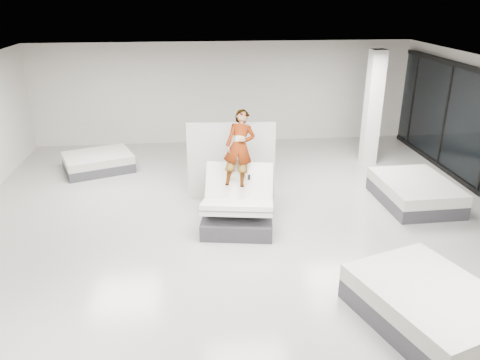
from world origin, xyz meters
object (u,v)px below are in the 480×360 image
Objects in this scene: flat_bed_right_near at (430,306)px; flat_bed_left_far at (98,162)px; person at (239,162)px; column at (373,108)px; hero_bed at (239,206)px; divider_panel at (231,161)px; remote at (249,177)px; flat_bed_right_far at (415,192)px.

flat_bed_right_near is 9.32m from flat_bed_left_far.
flat_bed_right_near is (2.44, -3.91, -0.95)m from person.
column is at bearing -0.99° from flat_bed_left_far.
hero_bed reaches higher than flat_bed_left_far.
hero_bed is 1.27× the size of person.
divider_panel is at bearing -32.30° from flat_bed_left_far.
remote is 0.07× the size of divider_panel.
hero_bed is 15.18× the size of remote.
divider_panel is at bearing 170.04° from flat_bed_right_far.
person reaches higher than flat_bed_right_far.
flat_bed_right_far is at bearing 12.22° from person.
divider_panel is 4.35m from flat_bed_right_far.
person is 0.46m from remote.
flat_bed_right_near is (-1.70, -4.13, 0.02)m from flat_bed_right_far.
person is 4.26m from flat_bed_right_far.
flat_bed_right_far is at bearing -88.01° from column.
remote is at bearing -138.52° from column.
hero_bed is 0.81× the size of flat_bed_right_near.
flat_bed_right_far is (4.19, 0.55, -0.10)m from hero_bed.
flat_bed_right_far is (3.98, 0.60, -0.77)m from remote.
hero_bed reaches higher than flat_bed_right_near.
remote is 4.10m from flat_bed_right_far.
hero_bed is at bearing -172.50° from flat_bed_right_far.
divider_panel reaches higher than flat_bed_right_near.
remote reaches higher than flat_bed_right_far.
flat_bed_right_near is 1.25× the size of flat_bed_left_far.
flat_bed_left_far is (-3.61, 3.18, -1.01)m from person.
hero_bed is 1.41m from divider_panel.
divider_panel reaches higher than hero_bed.
column is at bearing 46.23° from person.
hero_bed is 5.45m from column.
person is 0.79× the size of flat_bed_left_far.
column reaches higher than hero_bed.
remote is at bearing -12.66° from hero_bed.
column reaches higher than flat_bed_right_near.
flat_bed_right_near is 0.82× the size of column.
remote is at bearing 122.90° from flat_bed_right_near.
flat_bed_left_far is (-3.77, 3.56, -0.82)m from remote.
flat_bed_right_far is (4.24, -0.74, -0.65)m from divider_panel.
hero_bed is 0.66× the size of column.
flat_bed_right_far is 4.46m from flat_bed_right_near.
flat_bed_right_far is at bearing 7.50° from hero_bed.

